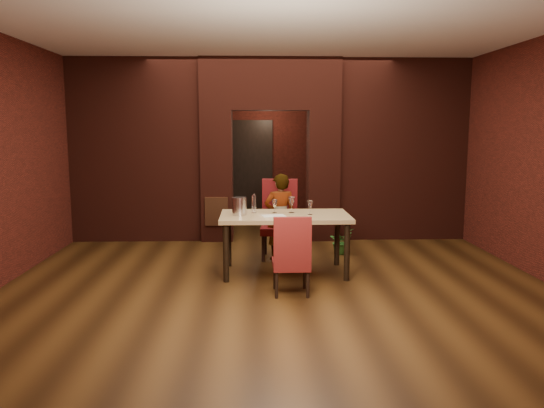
% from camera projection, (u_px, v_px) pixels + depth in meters
% --- Properties ---
extents(floor, '(8.00, 8.00, 0.00)m').
position_uv_depth(floor, '(275.00, 267.00, 7.68)').
color(floor, '#412710').
rests_on(floor, ground).
extents(ceiling, '(7.00, 8.00, 0.04)m').
position_uv_depth(ceiling, '(275.00, 39.00, 7.22)').
color(ceiling, silver).
rests_on(ceiling, ground).
extents(wall_back, '(7.00, 0.04, 3.20)m').
position_uv_depth(wall_back, '(267.00, 146.00, 11.41)').
color(wall_back, maroon).
rests_on(wall_back, ground).
extents(wall_front, '(7.00, 0.04, 3.20)m').
position_uv_depth(wall_front, '(299.00, 189.00, 3.49)').
color(wall_front, maroon).
rests_on(wall_front, ground).
extents(wall_left, '(0.04, 8.00, 3.20)m').
position_uv_depth(wall_left, '(22.00, 157.00, 7.33)').
color(wall_left, maroon).
rests_on(wall_left, ground).
extents(wall_right, '(0.04, 8.00, 3.20)m').
position_uv_depth(wall_right, '(519.00, 156.00, 7.57)').
color(wall_right, maroon).
rests_on(wall_right, ground).
extents(pillar_left, '(0.55, 0.55, 2.30)m').
position_uv_depth(pillar_left, '(217.00, 176.00, 9.46)').
color(pillar_left, maroon).
rests_on(pillar_left, ground).
extents(pillar_right, '(0.55, 0.55, 2.30)m').
position_uv_depth(pillar_right, '(323.00, 175.00, 9.52)').
color(pillar_right, maroon).
rests_on(pillar_right, ground).
extents(lintel, '(2.45, 0.55, 0.90)m').
position_uv_depth(lintel, '(270.00, 84.00, 9.26)').
color(lintel, maroon).
rests_on(lintel, ground).
extents(wing_wall_left, '(2.28, 0.35, 3.20)m').
position_uv_depth(wing_wall_left, '(137.00, 151.00, 9.35)').
color(wing_wall_left, maroon).
rests_on(wing_wall_left, ground).
extents(wing_wall_right, '(2.28, 0.35, 3.20)m').
position_uv_depth(wing_wall_right, '(401.00, 150.00, 9.51)').
color(wing_wall_right, maroon).
rests_on(wing_wall_right, ground).
extents(vent_panel, '(0.40, 0.03, 0.50)m').
position_uv_depth(vent_panel, '(216.00, 211.00, 9.25)').
color(vent_panel, '#A75730').
rests_on(vent_panel, ground).
extents(rear_door, '(0.90, 0.08, 2.10)m').
position_uv_depth(rear_door, '(249.00, 172.00, 11.41)').
color(rear_door, black).
rests_on(rear_door, ground).
extents(rear_door_frame, '(1.02, 0.04, 2.22)m').
position_uv_depth(rear_door_frame, '(249.00, 172.00, 11.37)').
color(rear_door_frame, black).
rests_on(rear_door_frame, ground).
extents(dining_table, '(1.76, 0.99, 0.82)m').
position_uv_depth(dining_table, '(285.00, 244.00, 7.31)').
color(dining_table, tan).
rests_on(dining_table, ground).
extents(chair_far, '(0.60, 0.60, 1.21)m').
position_uv_depth(chair_far, '(279.00, 220.00, 8.12)').
color(chair_far, maroon).
rests_on(chair_far, ground).
extents(chair_near, '(0.45, 0.45, 0.97)m').
position_uv_depth(chair_near, '(291.00, 254.00, 6.39)').
color(chair_near, maroon).
rests_on(chair_near, ground).
extents(person_seated, '(0.51, 0.37, 1.32)m').
position_uv_depth(person_seated, '(280.00, 217.00, 8.01)').
color(person_seated, silver).
rests_on(person_seated, ground).
extents(wine_glass_a, '(0.08, 0.08, 0.19)m').
position_uv_depth(wine_glass_a, '(275.00, 206.00, 7.35)').
color(wine_glass_a, white).
rests_on(wine_glass_a, dining_table).
extents(wine_glass_b, '(0.09, 0.09, 0.22)m').
position_uv_depth(wine_glass_b, '(292.00, 205.00, 7.37)').
color(wine_glass_b, white).
rests_on(wine_glass_b, dining_table).
extents(wine_glass_c, '(0.08, 0.08, 0.19)m').
position_uv_depth(wine_glass_c, '(310.00, 208.00, 7.22)').
color(wine_glass_c, white).
rests_on(wine_glass_c, dining_table).
extents(tasting_sheet, '(0.35, 0.28, 0.00)m').
position_uv_depth(tasting_sheet, '(274.00, 216.00, 7.12)').
color(tasting_sheet, silver).
rests_on(tasting_sheet, dining_table).
extents(wine_bucket, '(0.20, 0.20, 0.24)m').
position_uv_depth(wine_bucket, '(239.00, 206.00, 7.19)').
color(wine_bucket, silver).
rests_on(wine_bucket, dining_table).
extents(water_bottle, '(0.06, 0.06, 0.26)m').
position_uv_depth(water_bottle, '(254.00, 203.00, 7.38)').
color(water_bottle, white).
rests_on(water_bottle, dining_table).
extents(potted_plant, '(0.49, 0.48, 0.41)m').
position_uv_depth(potted_plant, '(341.00, 241.00, 8.46)').
color(potted_plant, '#2D7129').
rests_on(potted_plant, ground).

